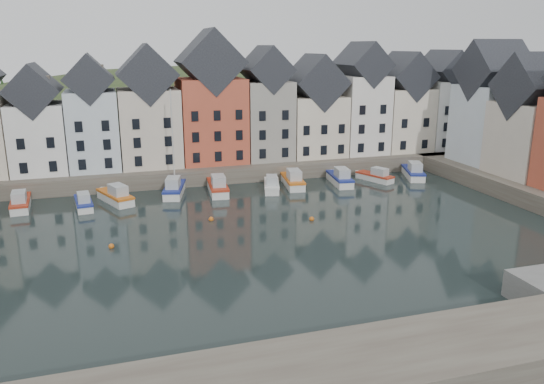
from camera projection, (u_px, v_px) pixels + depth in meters
name	position (u px, v px, depth m)	size (l,w,h in m)	color
ground	(270.00, 243.00, 48.68)	(260.00, 260.00, 0.00)	black
far_quay	(210.00, 165.00, 76.06)	(90.00, 16.00, 2.00)	#50473E
hillside	(189.00, 231.00, 105.08)	(153.60, 70.40, 64.00)	#27371B
far_terrace	(234.00, 110.00, 73.03)	(72.37, 8.16, 17.78)	beige
right_terrace	(536.00, 119.00, 63.91)	(8.30, 24.25, 16.36)	silver
mooring_buoys	(216.00, 227.00, 52.43)	(20.50, 5.50, 0.50)	#CD6318
boat_a	(20.00, 203.00, 58.65)	(2.35, 6.29, 2.37)	silver
boat_b	(84.00, 203.00, 58.95)	(2.29, 5.59, 2.09)	silver
boat_c	(116.00, 196.00, 61.02)	(4.28, 6.73, 2.48)	silver
boat_d	(174.00, 188.00, 64.16)	(3.63, 7.00, 12.80)	silver
boat_e	(218.00, 187.00, 64.97)	(2.72, 6.97, 2.61)	silver
boat_f	(272.00, 185.00, 66.18)	(3.30, 6.07, 2.23)	silver
boat_g	(293.00, 181.00, 68.05)	(2.96, 6.92, 2.57)	silver
boat_h	(340.00, 178.00, 69.21)	(2.88, 6.76, 2.52)	silver
boat_i	(376.00, 176.00, 70.83)	(3.65, 5.63, 2.07)	silver
boat_j	(413.00, 172.00, 72.59)	(4.13, 6.88, 2.53)	silver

